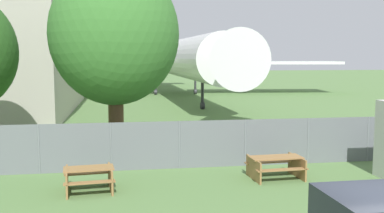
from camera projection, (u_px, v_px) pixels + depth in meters
The scene contains 5 objects.
perimeter_fence at pixel (245, 143), 17.26m from camera, with size 56.07×0.07×1.80m.
airplane at pixel (177, 58), 47.59m from camera, with size 37.56×45.44×11.39m.
picnic_bench_near_cabin at pixel (89, 177), 14.02m from camera, with size 1.67×1.55×0.76m.
picnic_bench_open_grass at pixel (276, 165), 15.54m from camera, with size 1.88×1.50×0.76m.
tree_behind_benches at pixel (115, 35), 18.13m from camera, with size 5.23×5.23×7.98m.
Camera 1 is at (-4.66, -6.13, 4.23)m, focal length 42.00 mm.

